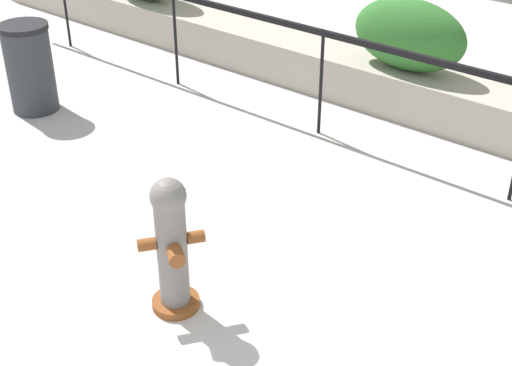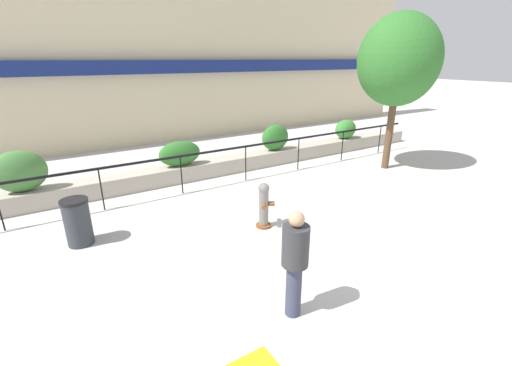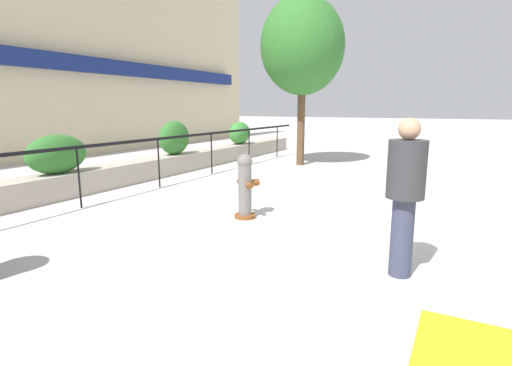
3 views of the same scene
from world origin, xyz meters
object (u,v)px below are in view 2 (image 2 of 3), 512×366
at_px(hedge_bush_2, 275,137).
at_px(fire_hydrant, 264,205).
at_px(hedge_bush_1, 180,153).
at_px(trash_bin, 78,222).
at_px(hedge_bush_3, 346,129).
at_px(pedestrian, 295,258).
at_px(street_tree, 399,61).
at_px(hedge_bush_0, 19,171).

relative_size(hedge_bush_2, fire_hydrant, 1.03).
bearing_deg(hedge_bush_1, trash_bin, -140.55).
xyz_separation_m(hedge_bush_3, trash_bin, (-10.58, -2.68, -0.39)).
height_order(hedge_bush_3, pedestrian, pedestrian).
xyz_separation_m(hedge_bush_3, pedestrian, (-8.09, -6.77, 0.09)).
distance_m(hedge_bush_1, hedge_bush_3, 7.32).
relative_size(hedge_bush_1, fire_hydrant, 1.24).
relative_size(hedge_bush_1, street_tree, 0.26).
distance_m(hedge_bush_2, hedge_bush_3, 3.64).
distance_m(fire_hydrant, trash_bin, 3.98).
xyz_separation_m(pedestrian, trash_bin, (-2.49, 4.09, -0.48)).
bearing_deg(pedestrian, hedge_bush_1, 83.51).
xyz_separation_m(hedge_bush_0, pedestrian, (3.43, -6.77, -0.05)).
bearing_deg(pedestrian, fire_hydrant, 65.21).
height_order(hedge_bush_1, trash_bin, hedge_bush_1).
distance_m(hedge_bush_2, pedestrian, 8.10).
bearing_deg(hedge_bush_1, fire_hydrant, -83.63).
bearing_deg(street_tree, hedge_bush_0, 166.45).
bearing_deg(trash_bin, fire_hydrant, -21.02).
height_order(fire_hydrant, trash_bin, fire_hydrant).
xyz_separation_m(hedge_bush_0, fire_hydrant, (4.66, -4.11, -0.49)).
bearing_deg(hedge_bush_0, fire_hydrant, -41.38).
distance_m(hedge_bush_3, trash_bin, 10.92).
bearing_deg(street_tree, hedge_bush_3, 76.21).
bearing_deg(street_tree, trash_bin, -179.67).
bearing_deg(pedestrian, hedge_bush_0, 116.91).
distance_m(hedge_bush_2, trash_bin, 7.45).
bearing_deg(hedge_bush_3, hedge_bush_1, 180.00).
bearing_deg(hedge_bush_0, street_tree, -13.55).
bearing_deg(trash_bin, hedge_bush_0, 109.45).
relative_size(hedge_bush_2, street_tree, 0.22).
xyz_separation_m(hedge_bush_2, street_tree, (3.00, -2.62, 2.66)).
bearing_deg(fire_hydrant, hedge_bush_3, 30.90).
bearing_deg(pedestrian, hedge_bush_3, 39.91).
height_order(hedge_bush_1, pedestrian, pedestrian).
distance_m(hedge_bush_1, street_tree, 7.68).
bearing_deg(hedge_bush_0, trash_bin, -70.55).
bearing_deg(hedge_bush_1, hedge_bush_2, 0.00).
bearing_deg(hedge_bush_1, hedge_bush_0, 180.00).
xyz_separation_m(hedge_bush_0, trash_bin, (0.95, -2.68, -0.53)).
distance_m(hedge_bush_1, pedestrian, 6.81).
xyz_separation_m(hedge_bush_1, trash_bin, (-3.26, -2.68, -0.39)).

